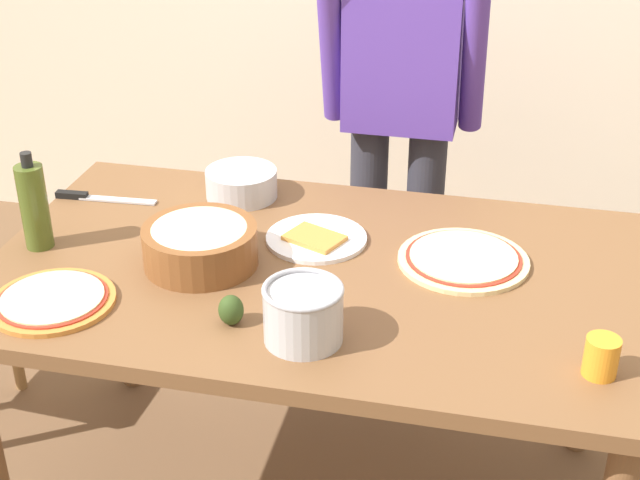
{
  "coord_description": "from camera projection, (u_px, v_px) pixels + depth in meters",
  "views": [
    {
      "loc": [
        0.43,
        -1.86,
        1.87
      ],
      "look_at": [
        0.0,
        0.05,
        0.81
      ],
      "focal_mm": 51.03,
      "sensor_mm": 36.0,
      "label": 1
    }
  ],
  "objects": [
    {
      "name": "dining_table",
      "position": [
        316.0,
        299.0,
        2.26
      ],
      "size": [
        1.6,
        0.96,
        0.76
      ],
      "color": "brown",
      "rests_on": "ground"
    },
    {
      "name": "person_cook",
      "position": [
        401.0,
        98.0,
        2.76
      ],
      "size": [
        0.49,
        0.25,
        1.62
      ],
      "color": "#2D2D38",
      "rests_on": "ground"
    },
    {
      "name": "pizza_raw_on_board",
      "position": [
        463.0,
        259.0,
        2.23
      ],
      "size": [
        0.32,
        0.32,
        0.02
      ],
      "color": "beige",
      "rests_on": "dining_table"
    },
    {
      "name": "pizza_cooked_on_tray",
      "position": [
        53.0,
        300.0,
        2.06
      ],
      "size": [
        0.28,
        0.28,
        0.02
      ],
      "color": "#C67A33",
      "rests_on": "dining_table"
    },
    {
      "name": "plate_with_slice",
      "position": [
        316.0,
        238.0,
        2.33
      ],
      "size": [
        0.26,
        0.26,
        0.02
      ],
      "color": "white",
      "rests_on": "dining_table"
    },
    {
      "name": "popcorn_bowl",
      "position": [
        200.0,
        242.0,
        2.2
      ],
      "size": [
        0.28,
        0.28,
        0.11
      ],
      "color": "brown",
      "rests_on": "dining_table"
    },
    {
      "name": "mixing_bowl_steel",
      "position": [
        241.0,
        183.0,
        2.54
      ],
      "size": [
        0.2,
        0.2,
        0.08
      ],
      "color": "#B7B7BC",
      "rests_on": "dining_table"
    },
    {
      "name": "olive_oil_bottle",
      "position": [
        34.0,
        206.0,
        2.26
      ],
      "size": [
        0.07,
        0.07,
        0.26
      ],
      "color": "#47561E",
      "rests_on": "dining_table"
    },
    {
      "name": "steel_pot",
      "position": [
        303.0,
        313.0,
        1.91
      ],
      "size": [
        0.17,
        0.17,
        0.13
      ],
      "color": "#B7B7BC",
      "rests_on": "dining_table"
    },
    {
      "name": "cup_orange",
      "position": [
        601.0,
        357.0,
        1.82
      ],
      "size": [
        0.07,
        0.07,
        0.08
      ],
      "primitive_type": "cylinder",
      "color": "orange",
      "rests_on": "dining_table"
    },
    {
      "name": "chef_knife",
      "position": [
        93.0,
        197.0,
        2.54
      ],
      "size": [
        0.29,
        0.04,
        0.02
      ],
      "color": "silver",
      "rests_on": "dining_table"
    },
    {
      "name": "avocado",
      "position": [
        231.0,
        310.0,
        1.98
      ],
      "size": [
        0.06,
        0.06,
        0.07
      ],
      "primitive_type": "ellipsoid",
      "color": "#2D4219",
      "rests_on": "dining_table"
    }
  ]
}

